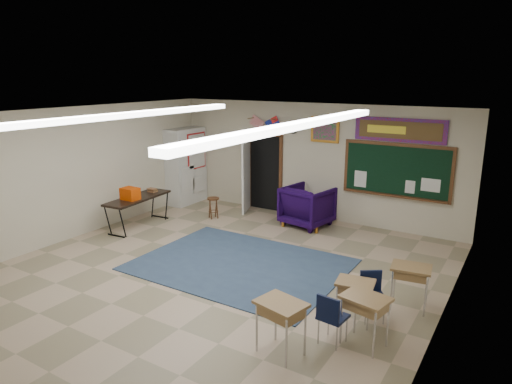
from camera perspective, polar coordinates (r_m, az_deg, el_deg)
The scene contains 24 objects.
floor at distance 8.74m, azimuth -6.08°, elevation -10.56°, with size 9.00×9.00×0.00m, color tan.
back_wall at distance 12.00m, azimuth 6.99°, elevation 3.84°, with size 8.00×0.04×3.00m, color beige.
left_wall at distance 11.09m, azimuth -22.90°, elevation 1.93°, with size 0.04×9.00×3.00m, color beige.
right_wall at distance 6.66m, azimuth 22.12°, elevation -5.80°, with size 0.04×9.00×3.00m, color beige.
ceiling at distance 7.96m, azimuth -6.65°, elevation 9.42°, with size 8.00×9.00×0.04m, color #B8B8B3.
area_rug at distance 9.22m, azimuth -2.01°, elevation -9.05°, with size 4.00×3.00×0.02m, color #30445C.
fluorescent_strips at distance 7.96m, azimuth -6.64°, elevation 8.99°, with size 3.86×6.00×0.10m, color white, non-canonical shape.
doorway at distance 12.64m, azimuth 0.46°, elevation 2.44°, with size 1.10×0.89×2.16m.
chalkboard at distance 11.24m, azimuth 17.12°, elevation 2.40°, with size 2.55×0.14×1.30m.
bulletin_board at distance 11.10m, azimuth 17.50°, elevation 7.39°, with size 2.10×0.05×0.55m.
framed_art_print at distance 11.70m, azimuth 8.61°, elevation 7.73°, with size 0.75×0.05×0.65m.
wall_clock at distance 12.08m, azimuth 4.65°, elevation 8.04°, with size 0.32×0.05×0.32m.
wall_flags at distance 12.45m, azimuth 1.09°, elevation 8.88°, with size 1.16×0.06×0.70m, color red, non-canonical shape.
storage_cabinet at distance 13.51m, azimuth -8.71°, elevation 3.23°, with size 0.59×1.25×2.20m.
wingback_armchair at distance 11.49m, azimuth 6.44°, elevation -1.74°, with size 1.07×1.10×1.00m, color black.
student_chair_reading at distance 12.13m, azimuth 3.97°, elevation -1.51°, with size 0.36×0.36×0.72m, color black, non-canonical shape.
student_chair_desk_a at distance 6.70m, azimuth 9.61°, elevation -15.26°, with size 0.38×0.38×0.77m, color black, non-canonical shape.
student_chair_desk_b at distance 7.38m, azimuth 14.40°, elevation -12.65°, with size 0.38×0.38×0.75m, color black, non-canonical shape.
student_desk_front_left at distance 7.27m, azimuth 12.22°, elevation -12.97°, with size 0.62×0.50×0.67m.
student_desk_front_right at distance 7.87m, azimuth 18.68°, elevation -10.96°, with size 0.67×0.54×0.73m.
student_desk_back_left at distance 6.38m, azimuth 3.12°, elevation -16.27°, with size 0.73×0.61×0.76m.
student_desk_back_right at distance 6.71m, azimuth 13.42°, elevation -15.11°, with size 0.70×0.58×0.74m.
folding_table at distance 11.69m, azimuth -14.49°, elevation -2.26°, with size 0.77×1.89×1.05m.
wooden_stool at distance 12.08m, azimuth -5.35°, elevation -1.96°, with size 0.31×0.31×0.56m.
Camera 1 is at (4.91, -6.22, 3.68)m, focal length 32.00 mm.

